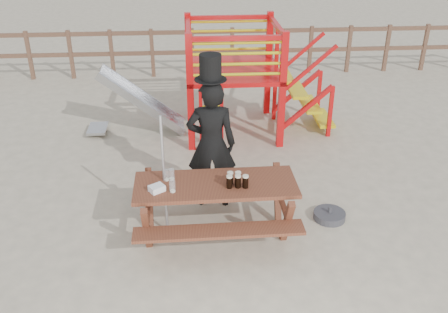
% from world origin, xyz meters
% --- Properties ---
extents(ground, '(60.00, 60.00, 0.00)m').
position_xyz_m(ground, '(0.00, 0.00, 0.00)').
color(ground, '#C0B295').
rests_on(ground, ground).
extents(back_fence, '(15.09, 0.09, 1.20)m').
position_xyz_m(back_fence, '(0.00, 7.00, 0.74)').
color(back_fence, brown).
rests_on(back_fence, ground).
extents(playground_fort, '(4.71, 1.84, 2.10)m').
position_xyz_m(playground_fort, '(0.12, 3.58, 1.07)').
color(playground_fort, red).
rests_on(playground_fort, ground).
extents(picnic_table, '(2.10, 1.46, 0.81)m').
position_xyz_m(picnic_table, '(-0.32, 0.18, 0.51)').
color(picnic_table, brown).
rests_on(picnic_table, ground).
extents(man_with_hat, '(0.72, 0.49, 2.26)m').
position_xyz_m(man_with_hat, '(-0.33, 0.99, 1.01)').
color(man_with_hat, black).
rests_on(man_with_hat, ground).
extents(metal_pole, '(0.04, 0.04, 1.71)m').
position_xyz_m(metal_pole, '(-0.98, 0.30, 0.86)').
color(metal_pole, '#B2B2B7').
rests_on(metal_pole, ground).
extents(parasol_base, '(0.45, 0.45, 0.19)m').
position_xyz_m(parasol_base, '(1.30, 0.43, 0.05)').
color(parasol_base, '#36363B').
rests_on(parasol_base, ground).
extents(paper_bag, '(0.23, 0.22, 0.08)m').
position_xyz_m(paper_bag, '(-1.06, 0.03, 0.85)').
color(paper_bag, white).
rests_on(paper_bag, picnic_table).
extents(stout_pints, '(0.28, 0.17, 0.17)m').
position_xyz_m(stout_pints, '(-0.07, 0.09, 0.89)').
color(stout_pints, black).
rests_on(stout_pints, picnic_table).
extents(empty_glasses, '(0.16, 0.38, 0.15)m').
position_xyz_m(empty_glasses, '(-0.90, 0.20, 0.88)').
color(empty_glasses, silver).
rests_on(empty_glasses, picnic_table).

